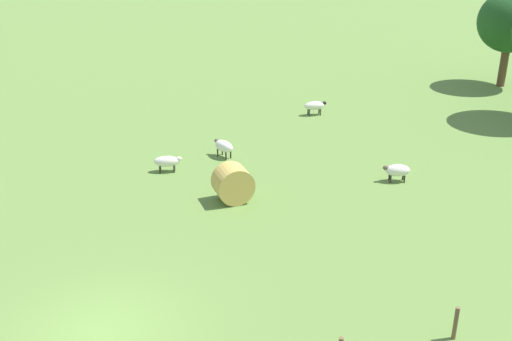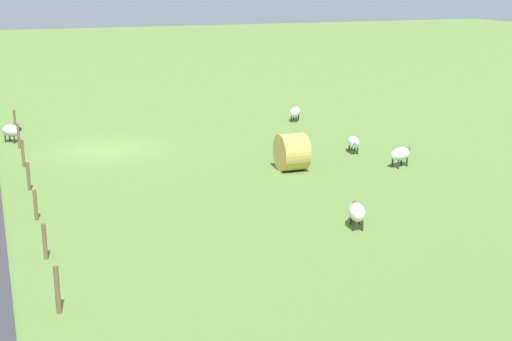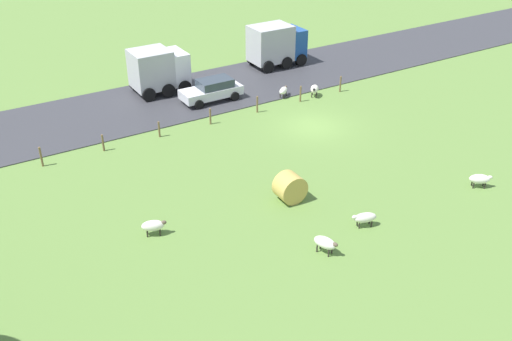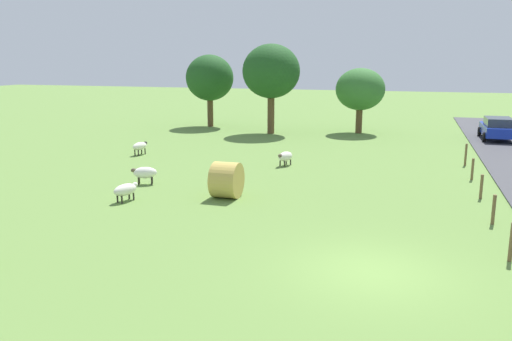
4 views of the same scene
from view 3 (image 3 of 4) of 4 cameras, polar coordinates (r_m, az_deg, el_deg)
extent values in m
plane|color=olive|center=(36.90, 5.68, 4.38)|extent=(160.00, 160.00, 0.00)
cube|color=#38383D|center=(43.56, -1.20, 8.66)|extent=(8.00, 80.00, 0.06)
ellipsoid|color=white|center=(25.50, 6.86, -7.12)|extent=(1.19, 0.89, 0.52)
ellipsoid|color=brown|center=(25.24, 7.88, -7.30)|extent=(0.31, 0.27, 0.20)
cylinder|color=#2D2823|center=(25.72, 7.54, -7.85)|extent=(0.07, 0.07, 0.35)
cylinder|color=#2D2823|center=(25.51, 7.22, -8.17)|extent=(0.07, 0.07, 0.35)
cylinder|color=#2D2823|center=(25.93, 6.41, -7.40)|extent=(0.07, 0.07, 0.35)
cylinder|color=#2D2823|center=(25.73, 6.08, -7.72)|extent=(0.07, 0.07, 0.35)
ellipsoid|color=silver|center=(41.26, 5.83, 8.06)|extent=(1.09, 1.05, 0.56)
ellipsoid|color=black|center=(40.80, 5.79, 7.99)|extent=(0.31, 0.31, 0.20)
cylinder|color=#2D2823|center=(41.15, 5.99, 7.41)|extent=(0.07, 0.07, 0.35)
cylinder|color=#2D2823|center=(41.17, 5.56, 7.45)|extent=(0.07, 0.07, 0.35)
cylinder|color=#2D2823|center=(41.64, 6.05, 7.68)|extent=(0.07, 0.07, 0.35)
cylinder|color=#2D2823|center=(41.66, 5.63, 7.72)|extent=(0.07, 0.07, 0.35)
ellipsoid|color=white|center=(40.95, 2.73, 7.94)|extent=(0.96, 1.08, 0.46)
ellipsoid|color=brown|center=(41.32, 2.97, 8.30)|extent=(0.30, 0.32, 0.20)
cylinder|color=#2D2823|center=(41.36, 2.69, 7.66)|extent=(0.07, 0.07, 0.34)
cylinder|color=#2D2823|center=(41.28, 3.02, 7.60)|extent=(0.07, 0.07, 0.34)
cylinder|color=#2D2823|center=(40.88, 2.42, 7.39)|extent=(0.07, 0.07, 0.34)
cylinder|color=#2D2823|center=(40.80, 2.75, 7.33)|extent=(0.07, 0.07, 0.34)
ellipsoid|color=silver|center=(27.47, 10.78, -4.61)|extent=(0.80, 1.21, 0.47)
ellipsoid|color=silver|center=(27.22, 9.77, -4.59)|extent=(0.25, 0.30, 0.20)
cylinder|color=#2D2823|center=(27.45, 10.22, -5.42)|extent=(0.07, 0.07, 0.31)
cylinder|color=#2D2823|center=(27.65, 10.02, -5.12)|extent=(0.07, 0.07, 0.31)
cylinder|color=#2D2823|center=(27.68, 11.40, -5.23)|extent=(0.07, 0.07, 0.31)
cylinder|color=#2D2823|center=(27.87, 11.19, -4.94)|extent=(0.07, 0.07, 0.31)
ellipsoid|color=silver|center=(26.84, -10.20, -5.41)|extent=(0.86, 1.17, 0.51)
ellipsoid|color=brown|center=(26.76, -9.15, -5.12)|extent=(0.26, 0.31, 0.20)
cylinder|color=#2D2823|center=(27.15, -9.53, -5.79)|extent=(0.07, 0.07, 0.31)
cylinder|color=#2D2823|center=(26.92, -9.51, -6.14)|extent=(0.07, 0.07, 0.31)
cylinder|color=#2D2823|center=(27.17, -10.75, -5.89)|extent=(0.07, 0.07, 0.31)
cylinder|color=#2D2823|center=(26.94, -10.75, -6.24)|extent=(0.07, 0.07, 0.31)
ellipsoid|color=white|center=(32.14, 21.33, -0.78)|extent=(1.03, 1.17, 0.51)
ellipsoid|color=silver|center=(32.25, 22.22, -0.63)|extent=(0.30, 0.32, 0.20)
cylinder|color=#2D2823|center=(32.52, 21.65, -1.20)|extent=(0.07, 0.07, 0.31)
cylinder|color=#2D2823|center=(32.29, 21.78, -1.45)|extent=(0.07, 0.07, 0.31)
cylinder|color=#2D2823|center=(32.33, 20.66, -1.17)|extent=(0.07, 0.07, 0.31)
cylinder|color=#2D2823|center=(32.11, 20.78, -1.43)|extent=(0.07, 0.07, 0.31)
cylinder|color=tan|center=(28.80, 3.39, -1.69)|extent=(1.10, 1.51, 1.49)
cylinder|color=brown|center=(42.31, 8.38, 8.50)|extent=(0.12, 0.12, 1.17)
cylinder|color=brown|center=(40.29, 4.44, 7.60)|extent=(0.12, 0.12, 1.15)
cylinder|color=brown|center=(38.48, 0.12, 6.58)|extent=(0.12, 0.12, 1.15)
cylinder|color=brown|center=(36.93, -4.56, 5.37)|extent=(0.12, 0.12, 1.06)
cylinder|color=brown|center=(35.66, -9.60, 4.06)|extent=(0.12, 0.12, 1.02)
cylinder|color=brown|center=(34.69, -14.95, 2.67)|extent=(0.12, 0.12, 1.04)
cylinder|color=brown|center=(34.03, -20.57, 1.29)|extent=(0.12, 0.12, 1.19)
cube|color=#1E4C99|center=(47.64, 3.72, 12.61)|extent=(2.34, 1.20, 2.30)
cube|color=#B2B2B7|center=(46.40, 1.44, 12.51)|extent=(2.34, 3.19, 2.80)
cylinder|color=black|center=(48.91, 2.88, 11.68)|extent=(0.30, 0.96, 0.96)
cylinder|color=black|center=(47.10, 4.49, 10.90)|extent=(0.30, 0.96, 0.96)
cylinder|color=black|center=(48.17, 1.47, 11.42)|extent=(0.30, 0.96, 0.96)
cylinder|color=black|center=(46.33, 3.06, 10.63)|extent=(0.30, 0.96, 0.96)
cylinder|color=black|center=(47.29, -0.35, 11.07)|extent=(0.30, 0.96, 0.96)
cylinder|color=black|center=(45.42, 1.20, 10.26)|extent=(0.30, 0.96, 0.96)
cube|color=white|center=(42.43, -7.93, 10.19)|extent=(2.47, 1.20, 2.30)
cube|color=#B2B2B7|center=(41.69, -10.39, 9.89)|extent=(2.47, 2.66, 2.67)
cylinder|color=black|center=(43.89, -8.50, 9.22)|extent=(0.30, 0.96, 0.96)
cylinder|color=black|center=(41.77, -7.11, 8.23)|extent=(0.30, 0.96, 0.96)
cylinder|color=black|center=(43.45, -10.04, 8.87)|extent=(0.30, 0.96, 0.96)
cylinder|color=black|center=(41.31, -8.71, 7.86)|extent=(0.30, 0.96, 0.96)
cylinder|color=black|center=(42.99, -11.85, 8.46)|extent=(0.30, 0.96, 0.96)
cylinder|color=black|center=(40.82, -10.60, 7.42)|extent=(0.30, 0.96, 0.96)
cube|color=silver|center=(40.32, -4.49, 7.79)|extent=(1.74, 4.27, 0.62)
cube|color=#333D47|center=(40.24, -4.11, 8.66)|extent=(1.54, 2.35, 0.56)
cylinder|color=black|center=(39.15, -5.69, 6.55)|extent=(0.22, 0.64, 0.64)
cylinder|color=black|center=(40.62, -6.79, 7.37)|extent=(0.22, 0.64, 0.64)
cylinder|color=black|center=(40.32, -2.13, 7.39)|extent=(0.22, 0.64, 0.64)
cylinder|color=black|center=(41.74, -3.32, 8.17)|extent=(0.22, 0.64, 0.64)
camera|label=1|loc=(46.39, -4.01, 24.03)|focal=43.72mm
camera|label=2|loc=(34.20, -49.76, 5.26)|focal=50.33mm
camera|label=4|loc=(44.69, 20.19, 15.10)|focal=36.73mm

